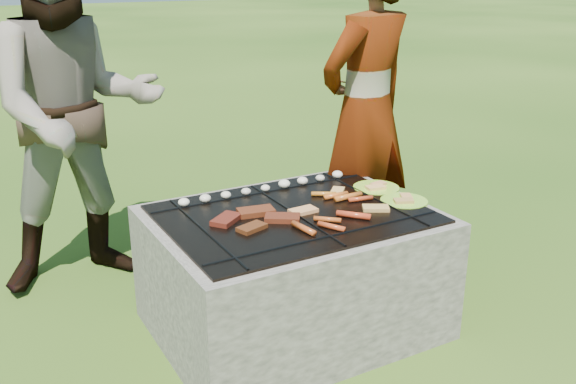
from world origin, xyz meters
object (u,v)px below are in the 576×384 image
plate_near (404,201)px  fire_pit (293,275)px  plate_far (376,188)px  cook (366,111)px  bystander (76,111)px

plate_near → fire_pit: bearing=167.1°
plate_far → plate_near: (0.00, -0.23, -0.00)m
cook → bystander: bystander is taller
fire_pit → bystander: bystander is taller
fire_pit → cook: cook is taller
fire_pit → bystander: 1.45m
cook → plate_near: bearing=57.6°
plate_far → plate_near: size_ratio=1.01×
plate_far → plate_near: bearing=-89.9°
plate_far → plate_near: same height
fire_pit → plate_far: plate_far is taller
fire_pit → plate_far: (0.56, 0.10, 0.33)m
plate_near → bystander: bearing=138.1°
cook → bystander: 1.60m
fire_pit → plate_far: 0.66m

